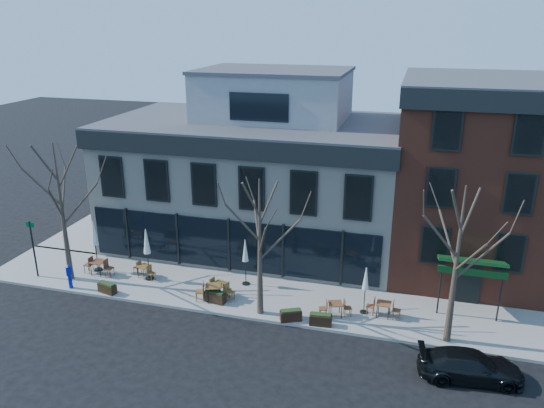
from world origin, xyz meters
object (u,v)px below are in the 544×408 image
(call_box, at_px, (70,276))
(parked_sedan, at_px, (471,366))
(umbrella_0, at_px, (94,236))
(cafe_set_0, at_px, (99,266))

(call_box, bearing_deg, parked_sedan, -5.93)
(call_box, bearing_deg, umbrella_0, 85.19)
(call_box, relative_size, umbrella_0, 0.46)
(umbrella_0, bearing_deg, parked_sedan, -12.39)
(cafe_set_0, bearing_deg, call_box, -107.08)
(cafe_set_0, relative_size, umbrella_0, 0.62)
(parked_sedan, relative_size, cafe_set_0, 2.21)
(parked_sedan, height_order, call_box, call_box)
(parked_sedan, bearing_deg, umbrella_0, 71.15)
(parked_sedan, distance_m, cafe_set_0, 20.45)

